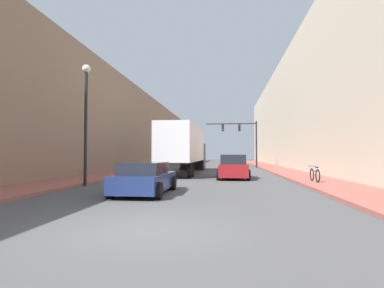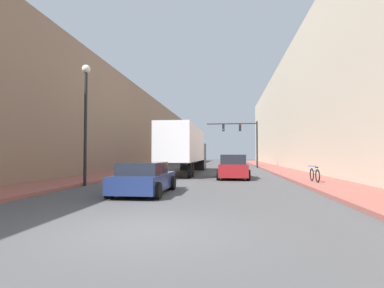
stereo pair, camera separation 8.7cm
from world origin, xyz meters
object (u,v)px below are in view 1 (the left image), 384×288
(traffic_signal_gantry, at_px, (244,135))
(sedan_car, at_px, (145,179))
(semi_truck, at_px, (186,148))
(suv_car, at_px, (233,167))
(street_lamp, at_px, (86,107))
(parked_bicycle, at_px, (315,175))

(traffic_signal_gantry, bearing_deg, sedan_car, -101.90)
(semi_truck, bearing_deg, traffic_signal_gantry, 64.05)
(semi_truck, relative_size, suv_car, 3.27)
(sedan_car, height_order, suv_car, suv_car)
(suv_car, bearing_deg, street_lamp, -142.68)
(suv_car, xyz_separation_m, parked_bicycle, (4.40, -3.63, -0.25))
(parked_bicycle, bearing_deg, semi_truck, 131.84)
(semi_truck, bearing_deg, parked_bicycle, -48.16)
(sedan_car, relative_size, suv_car, 0.96)
(semi_truck, bearing_deg, street_lamp, -107.26)
(sedan_car, bearing_deg, traffic_signal_gantry, 78.10)
(suv_car, height_order, traffic_signal_gantry, traffic_signal_gantry)
(traffic_signal_gantry, height_order, parked_bicycle, traffic_signal_gantry)
(semi_truck, relative_size, traffic_signal_gantry, 2.27)
(sedan_car, xyz_separation_m, suv_car, (3.82, 8.53, 0.14))
(street_lamp, bearing_deg, traffic_signal_gantry, 68.22)
(sedan_car, bearing_deg, street_lamp, 146.53)
(suv_car, xyz_separation_m, street_lamp, (-7.77, -5.92, 3.36))
(street_lamp, bearing_deg, semi_truck, 72.74)
(sedan_car, xyz_separation_m, parked_bicycle, (8.22, 4.90, -0.11))
(traffic_signal_gantry, bearing_deg, street_lamp, -111.78)
(traffic_signal_gantry, bearing_deg, parked_bicycle, -82.94)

